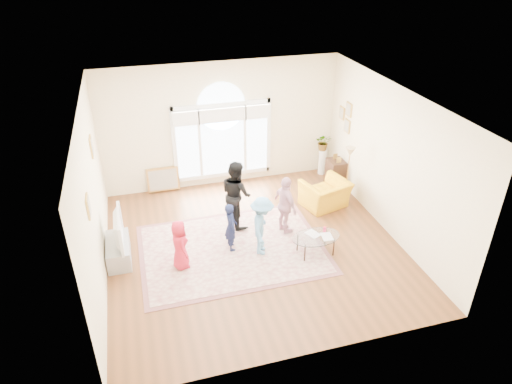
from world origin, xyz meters
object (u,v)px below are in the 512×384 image
object	(u,v)px
coffee_table	(316,237)
armchair	(325,194)
area_rug	(232,249)
tv_console	(119,251)
television	(115,229)

from	to	relation	value
coffee_table	armchair	xyz separation A→B (m)	(0.94, 1.70, -0.07)
area_rug	coffee_table	size ratio (longest dim) A/B	3.44
tv_console	armchair	size ratio (longest dim) A/B	0.98
tv_console	armchair	world-z (taller)	armchair
area_rug	coffee_table	bearing A→B (deg)	-20.09
television	armchair	size ratio (longest dim) A/B	1.07
television	coffee_table	bearing A→B (deg)	-12.91
television	coffee_table	distance (m)	4.01
tv_console	armchair	bearing A→B (deg)	9.49
area_rug	tv_console	size ratio (longest dim) A/B	3.60
tv_console	coffee_table	size ratio (longest dim) A/B	0.95
armchair	tv_console	bearing A→B (deg)	-6.09
area_rug	tv_console	bearing A→B (deg)	172.53
tv_console	area_rug	bearing A→B (deg)	-7.47
area_rug	television	size ratio (longest dim) A/B	3.29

